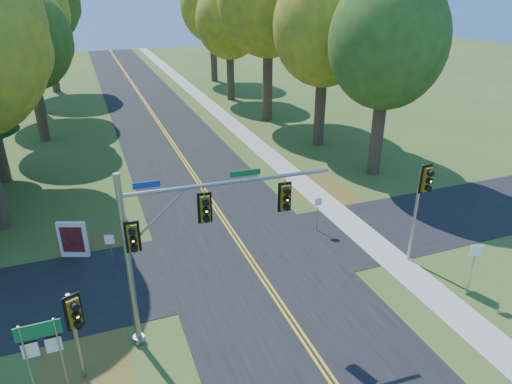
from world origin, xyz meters
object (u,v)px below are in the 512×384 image
object	(u,v)px
traffic_mast	(181,233)
info_kiosk	(73,240)
east_signal_pole	(423,190)
route_sign_cluster	(41,344)

from	to	relation	value
traffic_mast	info_kiosk	bearing A→B (deg)	121.70
traffic_mast	east_signal_pole	xyz separation A→B (m)	(10.70, 0.92, -0.55)
east_signal_pole	route_sign_cluster	bearing A→B (deg)	-175.69
traffic_mast	route_sign_cluster	distance (m)	5.28
traffic_mast	route_sign_cluster	bearing A→B (deg)	-163.27
east_signal_pole	route_sign_cluster	distance (m)	15.57
route_sign_cluster	east_signal_pole	bearing A→B (deg)	7.30
info_kiosk	traffic_mast	bearing A→B (deg)	-40.22
east_signal_pole	info_kiosk	size ratio (longest dim) A/B	2.66
route_sign_cluster	info_kiosk	world-z (taller)	route_sign_cluster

